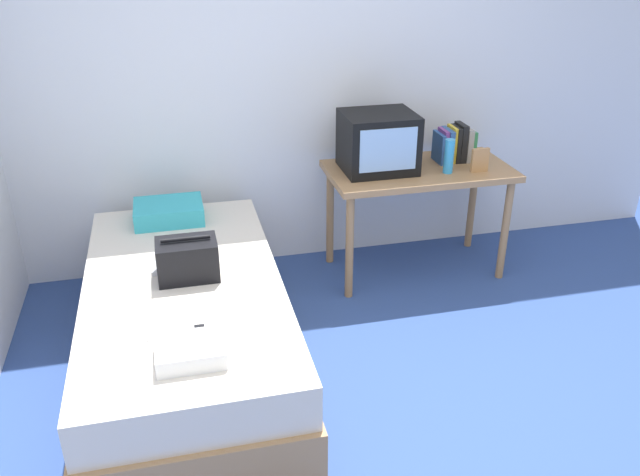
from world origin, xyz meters
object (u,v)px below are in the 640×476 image
water_bottle (449,156)px  pillow (169,212)px  desk (418,182)px  remote_dark (200,336)px  tv (378,142)px  book_row (455,144)px  folded_towel (191,351)px  bed (187,324)px  remote_silver (156,268)px  handbag (188,259)px  magazine (171,320)px  picture_frame (480,160)px

water_bottle → pillow: bearing=174.7°
desk → remote_dark: (-1.48, -1.25, -0.11)m
tv → book_row: size_ratio=1.79×
pillow → folded_towel: size_ratio=1.44×
bed → remote_dark: (0.05, -0.53, 0.27)m
desk → remote_silver: 1.76m
bed → handbag: size_ratio=6.67×
book_row → remote_silver: book_row is taller
handbag → book_row: bearing=23.7°
handbag → remote_silver: handbag is taller
book_row → folded_towel: (-1.80, -1.47, -0.28)m
desk → remote_silver: (-1.66, -0.57, -0.11)m
bed → desk: bearing=25.3°
remote_dark → remote_silver: bearing=104.8°
desk → tv: size_ratio=2.64×
tv → remote_silver: 1.56m
magazine → remote_silver: 0.51m
bed → magazine: size_ratio=6.90×
pillow → book_row: bearing=1.4°
book_row → folded_towel: 2.34m
book_row → handbag: 1.94m
magazine → remote_silver: remote_silver is taller
water_bottle → magazine: size_ratio=0.74×
picture_frame → magazine: size_ratio=0.52×
handbag → folded_towel: 0.70m
bed → pillow: 0.82m
handbag → tv: bearing=30.8°
desk → water_bottle: bearing=-40.7°
tv → remote_silver: bearing=-156.3°
book_row → magazine: (-1.87, -1.16, -0.32)m
picture_frame → tv: bearing=163.2°
bed → book_row: (1.80, 0.80, 0.58)m
book_row → picture_frame: size_ratio=1.65×
tv → handbag: (-1.23, -0.73, -0.29)m
bed → pillow: pillow is taller
desk → folded_towel: desk is taller
folded_towel → desk: bearing=42.3°
picture_frame → magazine: (-1.94, -0.93, -0.28)m
book_row → folded_towel: bearing=-140.7°
pillow → folded_towel: bearing=-88.4°
pillow → remote_dark: bearing=-86.0°
desk → remote_dark: size_ratio=7.44×
water_bottle → pillow: 1.73m
bed → remote_silver: size_ratio=13.89×
tv → folded_towel: (-1.26, -1.43, -0.35)m
pillow → remote_dark: 1.29m
folded_towel → bed: bearing=90.3°
water_bottle → folded_towel: bearing=-142.7°
magazine → folded_towel: folded_towel is taller
water_bottle → magazine: bearing=-151.2°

